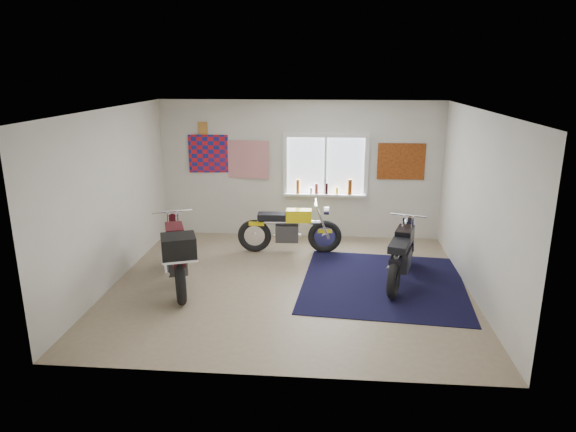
# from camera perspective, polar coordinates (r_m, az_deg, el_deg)

# --- Properties ---
(ground) EXTENTS (5.50, 5.50, 0.00)m
(ground) POSITION_cam_1_polar(r_m,az_deg,el_deg) (8.12, 0.17, -7.63)
(ground) COLOR #9E896B
(ground) RESTS_ON ground
(room_shell) EXTENTS (5.50, 5.50, 5.50)m
(room_shell) POSITION_cam_1_polar(r_m,az_deg,el_deg) (7.61, 0.18, 3.76)
(room_shell) COLOR white
(room_shell) RESTS_ON ground
(navy_rug) EXTENTS (2.71, 2.80, 0.01)m
(navy_rug) POSITION_cam_1_polar(r_m,az_deg,el_deg) (8.29, 10.52, -7.36)
(navy_rug) COLOR black
(navy_rug) RESTS_ON ground
(window_assembly) EXTENTS (1.66, 0.17, 1.26)m
(window_assembly) POSITION_cam_1_polar(r_m,az_deg,el_deg) (10.06, 4.17, 5.15)
(window_assembly) COLOR white
(window_assembly) RESTS_ON room_shell
(oil_bottles) EXTENTS (1.10, 0.09, 0.30)m
(oil_bottles) POSITION_cam_1_polar(r_m,az_deg,el_deg) (10.06, 4.38, 3.15)
(oil_bottles) COLOR #975216
(oil_bottles) RESTS_ON window_assembly
(flag_display) EXTENTS (1.60, 0.10, 1.17)m
(flag_display) POSITION_cam_1_polar(r_m,az_deg,el_deg) (10.26, -9.45, 9.60)
(flag_display) COLOR red
(flag_display) RESTS_ON room_shell
(triumph_poster) EXTENTS (0.90, 0.03, 0.70)m
(triumph_poster) POSITION_cam_1_polar(r_m,az_deg,el_deg) (10.13, 12.46, 5.93)
(triumph_poster) COLOR #A54C14
(triumph_poster) RESTS_ON room_shell
(yellow_triumph) EXTENTS (1.91, 0.57, 0.96)m
(yellow_triumph) POSITION_cam_1_polar(r_m,az_deg,el_deg) (9.38, 0.12, -1.57)
(yellow_triumph) COLOR black
(yellow_triumph) RESTS_ON ground
(black_chrome_bike) EXTENTS (0.76, 1.87, 0.99)m
(black_chrome_bike) POSITION_cam_1_polar(r_m,az_deg,el_deg) (8.28, 12.51, -4.34)
(black_chrome_bike) COLOR black
(black_chrome_bike) RESTS_ON navy_rug
(maroon_tourer) EXTENTS (1.07, 2.06, 1.07)m
(maroon_tourer) POSITION_cam_1_polar(r_m,az_deg,el_deg) (7.96, -12.25, -4.18)
(maroon_tourer) COLOR black
(maroon_tourer) RESTS_ON ground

